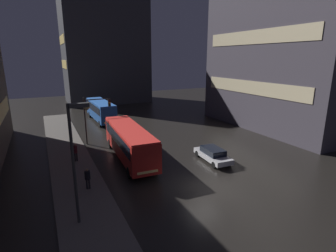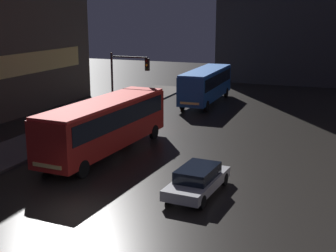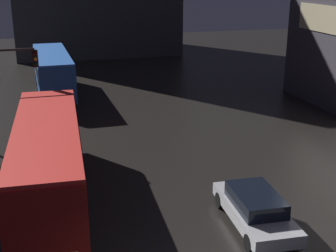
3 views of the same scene
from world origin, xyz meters
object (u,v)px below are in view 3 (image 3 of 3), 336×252
Objects in this scene: car_taxi at (255,208)px; traffic_light_main at (1,79)px; bus_near at (48,155)px; bus_far at (53,69)px.

car_taxi is 14.78m from traffic_light_main.
bus_far is at bearing -90.20° from bus_near.
bus_near is at bearing -73.49° from traffic_light_main.
bus_far is at bearing -70.48° from car_taxi.
bus_near is 2.05× the size of traffic_light_main.
car_taxi is 0.84× the size of traffic_light_main.
traffic_light_main is at bearing -46.09° from car_taxi.
traffic_light_main is at bearing -70.61° from bus_near.
car_taxi is at bearing 153.41° from bus_near.
bus_near reaches higher than bus_far.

